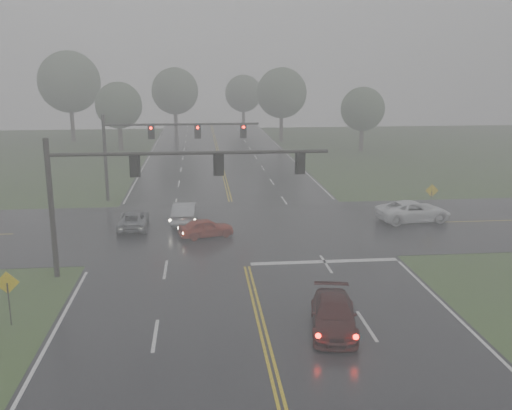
{
  "coord_description": "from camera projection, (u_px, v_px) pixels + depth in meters",
  "views": [
    {
      "loc": [
        -2.51,
        -16.02,
        10.82
      ],
      "look_at": [
        0.72,
        16.0,
        3.07
      ],
      "focal_mm": 40.0,
      "sensor_mm": 36.0,
      "label": 1
    }
  ],
  "objects": [
    {
      "name": "main_road",
      "position": [
        239.0,
        236.0,
        37.62
      ],
      "size": [
        18.0,
        160.0,
        0.02
      ],
      "primitive_type": "cube",
      "color": "black",
      "rests_on": "ground"
    },
    {
      "name": "signal_gantry_near",
      "position": [
        140.0,
        178.0,
        29.63
      ],
      "size": [
        14.65,
        0.32,
        7.4
      ],
      "color": "black",
      "rests_on": "ground"
    },
    {
      "name": "stop_bar",
      "position": [
        324.0,
        262.0,
        32.64
      ],
      "size": [
        8.5,
        0.5,
        0.01
      ],
      "primitive_type": "cube",
      "color": "silver",
      "rests_on": "ground"
    },
    {
      "name": "sedan_maroon",
      "position": [
        333.0,
        330.0,
        24.2
      ],
      "size": [
        2.63,
        4.83,
        1.33
      ],
      "primitive_type": "imported",
      "rotation": [
        0.0,
        0.0,
        -0.17
      ],
      "color": "black",
      "rests_on": "ground"
    },
    {
      "name": "pickup_white",
      "position": [
        413.0,
        221.0,
        41.32
      ],
      "size": [
        5.62,
        3.12,
        1.49
      ],
      "primitive_type": "imported",
      "rotation": [
        0.0,
        0.0,
        1.7
      ],
      "color": "white",
      "rests_on": "ground"
    },
    {
      "name": "tree_n_mid",
      "position": [
        175.0,
        91.0,
        91.29
      ],
      "size": [
        7.47,
        7.47,
        10.98
      ],
      "color": "#342722",
      "rests_on": "ground"
    },
    {
      "name": "tree_nw_a",
      "position": [
        119.0,
        105.0,
        75.82
      ],
      "size": [
        6.19,
        6.19,
        9.1
      ],
      "color": "#342722",
      "rests_on": "ground"
    },
    {
      "name": "tree_nw_b",
      "position": [
        69.0,
        82.0,
        84.5
      ],
      "size": [
        9.12,
        9.12,
        13.39
      ],
      "color": "#342722",
      "rests_on": "ground"
    },
    {
      "name": "cross_street",
      "position": [
        237.0,
        228.0,
        39.55
      ],
      "size": [
        120.0,
        14.0,
        0.02
      ],
      "primitive_type": "cube",
      "color": "black",
      "rests_on": "ground"
    },
    {
      "name": "sedan_silver",
      "position": [
        185.0,
        223.0,
        40.98
      ],
      "size": [
        1.91,
        4.71,
        1.52
      ],
      "primitive_type": "imported",
      "rotation": [
        0.0,
        0.0,
        3.08
      ],
      "color": "gray",
      "rests_on": "ground"
    },
    {
      "name": "car_grey",
      "position": [
        134.0,
        228.0,
        39.49
      ],
      "size": [
        2.12,
        4.38,
        1.2
      ],
      "primitive_type": "imported",
      "rotation": [
        0.0,
        0.0,
        3.17
      ],
      "color": "slate",
      "rests_on": "ground"
    },
    {
      "name": "tree_ne_a",
      "position": [
        282.0,
        93.0,
        84.5
      ],
      "size": [
        7.47,
        7.47,
        10.97
      ],
      "color": "#342722",
      "rests_on": "ground"
    },
    {
      "name": "tree_e_near",
      "position": [
        363.0,
        109.0,
        74.75
      ],
      "size": [
        5.77,
        5.77,
        8.48
      ],
      "color": "#342722",
      "rests_on": "ground"
    },
    {
      "name": "signal_gantry_far",
      "position": [
        153.0,
        140.0,
        46.97
      ],
      "size": [
        12.84,
        0.36,
        7.16
      ],
      "color": "black",
      "rests_on": "ground"
    },
    {
      "name": "sign_diamond_west",
      "position": [
        8.0,
        289.0,
        24.29
      ],
      "size": [
        1.01,
        0.13,
        2.43
      ],
      "rotation": [
        0.0,
        0.0,
        0.09
      ],
      "color": "black",
      "rests_on": "ground"
    },
    {
      "name": "tree_n_far",
      "position": [
        243.0,
        93.0,
        102.13
      ],
      "size": [
        6.61,
        6.61,
        9.71
      ],
      "color": "#342722",
      "rests_on": "ground"
    },
    {
      "name": "sign_diamond_east",
      "position": [
        432.0,
        194.0,
        42.64
      ],
      "size": [
        1.0,
        0.1,
        2.4
      ],
      "rotation": [
        0.0,
        0.0,
        -0.05
      ],
      "color": "black",
      "rests_on": "ground"
    },
    {
      "name": "sedan_red",
      "position": [
        206.0,
        237.0,
        37.49
      ],
      "size": [
        3.85,
        2.32,
        1.23
      ],
      "primitive_type": "imported",
      "rotation": [
        0.0,
        0.0,
        1.83
      ],
      "color": "#9E1E0E",
      "rests_on": "ground"
    }
  ]
}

